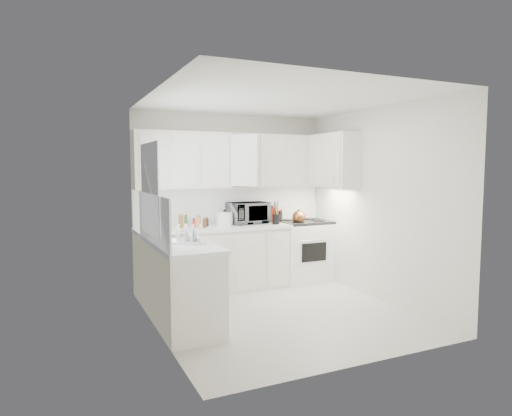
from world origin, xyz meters
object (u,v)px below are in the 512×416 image
tea_kettle (299,216)px  rice_cooker (225,217)px  microwave (248,211)px  dish_rack (188,233)px  utensil_crock (276,213)px  stove (303,242)px

tea_kettle → rice_cooker: size_ratio=1.07×
microwave → dish_rack: 1.89m
utensil_crock → dish_rack: 1.99m
stove → utensil_crock: bearing=-164.9°
microwave → utensil_crock: (0.34, -0.26, -0.02)m
microwave → dish_rack: (-1.32, -1.35, -0.08)m
stove → utensil_crock: (-0.57, -0.15, 0.51)m
tea_kettle → utensil_crock: size_ratio=0.71×
tea_kettle → dish_rack: bearing=-131.1°
stove → microwave: 1.06m
tea_kettle → rice_cooker: bearing=-168.6°
microwave → rice_cooker: bearing=-178.1°
microwave → utensil_crock: size_ratio=1.66×
stove → dish_rack: (-2.23, -1.24, 0.45)m
rice_cooker → tea_kettle: bearing=-13.2°
stove → rice_cooker: size_ratio=5.24×
stove → tea_kettle: stove is taller
stove → microwave: bearing=173.5°
tea_kettle → utensil_crock: bearing=-160.5°
rice_cooker → utensil_crock: 0.78m
utensil_crock → stove: bearing=14.8°
tea_kettle → stove: bearing=62.7°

